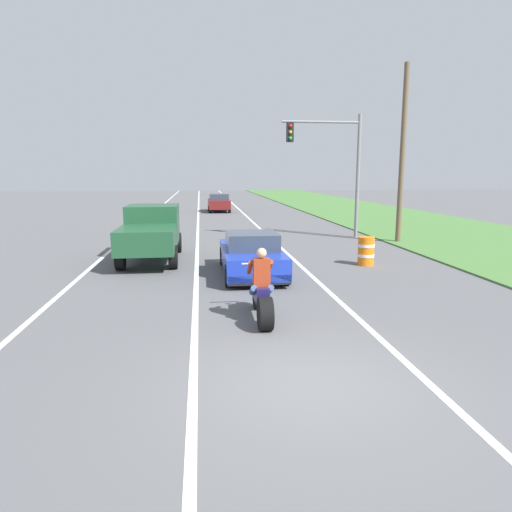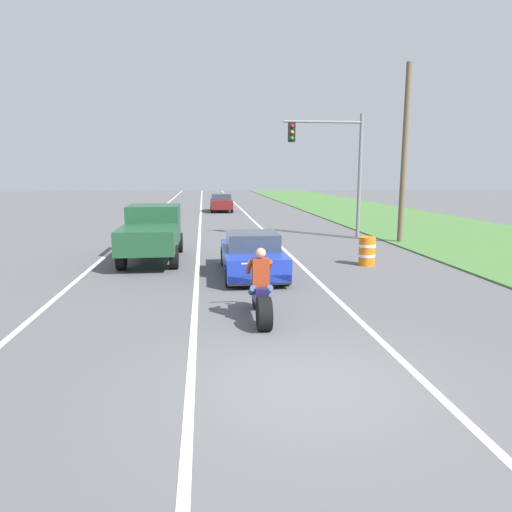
{
  "view_description": "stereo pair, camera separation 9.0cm",
  "coord_description": "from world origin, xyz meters",
  "px_view_note": "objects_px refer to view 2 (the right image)",
  "views": [
    {
      "loc": [
        -1.63,
        -6.47,
        3.19
      ],
      "look_at": [
        -0.18,
        5.6,
        1.0
      ],
      "focal_mm": 32.39,
      "sensor_mm": 36.0,
      "label": 1
    },
    {
      "loc": [
        -1.54,
        -6.48,
        3.19
      ],
      "look_at": [
        -0.18,
        5.6,
        1.0
      ],
      "focal_mm": 32.39,
      "sensor_mm": 36.0,
      "label": 2
    }
  ],
  "objects_px": {
    "sports_car_blue": "(252,255)",
    "distant_car_far_ahead": "(221,202)",
    "construction_barrel_nearest": "(367,251)",
    "traffic_light_mast_near": "(337,157)",
    "motorcycle_with_rider": "(261,295)",
    "pickup_truck_left_lane_dark_green": "(152,231)"
  },
  "relations": [
    {
      "from": "construction_barrel_nearest",
      "to": "traffic_light_mast_near",
      "type": "bearing_deg",
      "value": 82.95
    },
    {
      "from": "pickup_truck_left_lane_dark_green",
      "to": "distant_car_far_ahead",
      "type": "height_order",
      "value": "pickup_truck_left_lane_dark_green"
    },
    {
      "from": "pickup_truck_left_lane_dark_green",
      "to": "traffic_light_mast_near",
      "type": "relative_size",
      "value": 0.8
    },
    {
      "from": "pickup_truck_left_lane_dark_green",
      "to": "traffic_light_mast_near",
      "type": "distance_m",
      "value": 10.27
    },
    {
      "from": "construction_barrel_nearest",
      "to": "motorcycle_with_rider",
      "type": "bearing_deg",
      "value": -127.8
    },
    {
      "from": "sports_car_blue",
      "to": "construction_barrel_nearest",
      "type": "bearing_deg",
      "value": 14.23
    },
    {
      "from": "distant_car_far_ahead",
      "to": "construction_barrel_nearest",
      "type": "bearing_deg",
      "value": -79.96
    },
    {
      "from": "sports_car_blue",
      "to": "traffic_light_mast_near",
      "type": "relative_size",
      "value": 0.72
    },
    {
      "from": "motorcycle_with_rider",
      "to": "construction_barrel_nearest",
      "type": "xyz_separation_m",
      "value": [
        4.45,
        5.74,
        -0.09
      ]
    },
    {
      "from": "construction_barrel_nearest",
      "to": "distant_car_far_ahead",
      "type": "height_order",
      "value": "distant_car_far_ahead"
    },
    {
      "from": "traffic_light_mast_near",
      "to": "motorcycle_with_rider",
      "type": "bearing_deg",
      "value": -112.69
    },
    {
      "from": "sports_car_blue",
      "to": "pickup_truck_left_lane_dark_green",
      "type": "relative_size",
      "value": 0.9
    },
    {
      "from": "motorcycle_with_rider",
      "to": "pickup_truck_left_lane_dark_green",
      "type": "distance_m",
      "value": 8.15
    },
    {
      "from": "sports_car_blue",
      "to": "construction_barrel_nearest",
      "type": "distance_m",
      "value": 4.28
    },
    {
      "from": "traffic_light_mast_near",
      "to": "distant_car_far_ahead",
      "type": "xyz_separation_m",
      "value": [
        -5.03,
        16.6,
        -3.18
      ]
    },
    {
      "from": "sports_car_blue",
      "to": "pickup_truck_left_lane_dark_green",
      "type": "distance_m",
      "value": 4.45
    },
    {
      "from": "sports_car_blue",
      "to": "distant_car_far_ahead",
      "type": "bearing_deg",
      "value": 90.05
    },
    {
      "from": "motorcycle_with_rider",
      "to": "distant_car_far_ahead",
      "type": "xyz_separation_m",
      "value": [
        0.28,
        29.31,
        0.18
      ]
    },
    {
      "from": "traffic_light_mast_near",
      "to": "pickup_truck_left_lane_dark_green",
      "type": "bearing_deg",
      "value": -148.33
    },
    {
      "from": "construction_barrel_nearest",
      "to": "distant_car_far_ahead",
      "type": "xyz_separation_m",
      "value": [
        -4.17,
        23.57,
        0.27
      ]
    },
    {
      "from": "pickup_truck_left_lane_dark_green",
      "to": "construction_barrel_nearest",
      "type": "distance_m",
      "value": 7.77
    },
    {
      "from": "sports_car_blue",
      "to": "distant_car_far_ahead",
      "type": "relative_size",
      "value": 1.07
    }
  ]
}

